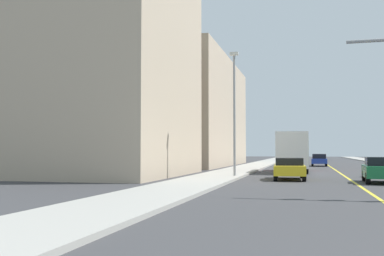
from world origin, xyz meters
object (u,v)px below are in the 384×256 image
at_px(street_lamp, 234,107).
at_px(car_yellow, 289,168).
at_px(delivery_truck, 292,152).
at_px(car_green, 382,169).
at_px(car_blue, 319,160).

distance_m(street_lamp, car_yellow, 5.38).
bearing_deg(delivery_truck, street_lamp, -113.43).
relative_size(car_green, car_yellow, 0.89).
height_order(street_lamp, car_yellow, street_lamp).
distance_m(street_lamp, delivery_truck, 9.63).
bearing_deg(car_yellow, car_blue, 81.75).
bearing_deg(car_blue, delivery_truck, -97.65).
xyz_separation_m(street_lamp, car_blue, (6.01, 24.97, -3.93)).
height_order(street_lamp, delivery_truck, street_lamp).
relative_size(car_green, delivery_truck, 0.46).
bearing_deg(street_lamp, delivery_truck, 67.71).
bearing_deg(delivery_truck, car_yellow, -90.70).
bearing_deg(car_blue, street_lamp, -102.44).
distance_m(car_yellow, car_blue, 25.97).
bearing_deg(street_lamp, car_blue, 76.46).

